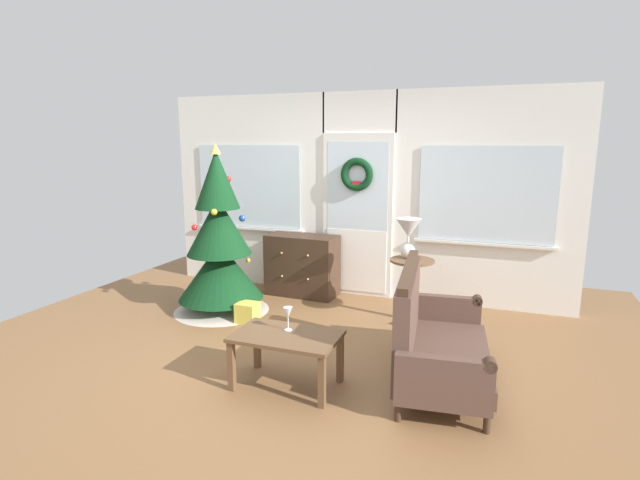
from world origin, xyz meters
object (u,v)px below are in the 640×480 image
christmas_tree (220,250)px  side_table (412,277)px  wine_glass (288,314)px  settee_sofa (430,337)px  coffee_table (287,342)px  gift_box (248,313)px  dresser_cabinet (302,265)px  table_lamp (408,233)px

christmas_tree → side_table: size_ratio=2.80×
wine_glass → settee_sofa: bearing=20.6°
christmas_tree → wine_glass: bearing=-42.4°
coffee_table → gift_box: size_ratio=3.76×
side_table → wine_glass: 1.90m
dresser_cabinet → table_lamp: (1.42, -0.41, 0.58)m
settee_sofa → side_table: settee_sofa is taller
christmas_tree → coffee_table: size_ratio=2.29×
christmas_tree → settee_sofa: bearing=-19.7°
side_table → gift_box: bearing=-157.1°
side_table → coffee_table: (-0.67, -1.85, -0.12)m
christmas_tree → settee_sofa: christmas_tree is taller
dresser_cabinet → gift_box: bearing=-98.7°
side_table → table_lamp: 0.49m
christmas_tree → table_lamp: size_ratio=4.39×
dresser_cabinet → wine_glass: dresser_cabinet is taller
christmas_tree → dresser_cabinet: christmas_tree is taller
dresser_cabinet → side_table: dresser_cabinet is taller
settee_sofa → table_lamp: size_ratio=3.51×
table_lamp → coffee_table: size_ratio=0.52×
table_lamp → dresser_cabinet: bearing=163.9°
side_table → gift_box: (-1.66, -0.70, -0.38)m
dresser_cabinet → side_table: bearing=-16.9°
wine_glass → gift_box: 1.51m
christmas_tree → table_lamp: bearing=13.2°
christmas_tree → coffee_table: christmas_tree is taller
coffee_table → side_table: bearing=70.0°
wine_glass → gift_box: wine_glass is taller
table_lamp → coffee_table: 2.07m
dresser_cabinet → table_lamp: 1.59m
side_table → wine_glass: side_table is taller
christmas_tree → gift_box: 0.82m
coffee_table → gift_box: bearing=130.6°
wine_glass → dresser_cabinet: bearing=109.6°
coffee_table → christmas_tree: bearing=136.2°
dresser_cabinet → settee_sofa: 2.60m
side_table → wine_glass: size_ratio=3.54×
settee_sofa → coffee_table: 1.18m
christmas_tree → coffee_table: bearing=-43.8°
settee_sofa → gift_box: 2.17m
dresser_cabinet → settee_sofa: (1.87, -1.80, -0.01)m
dresser_cabinet → coffee_table: 2.44m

